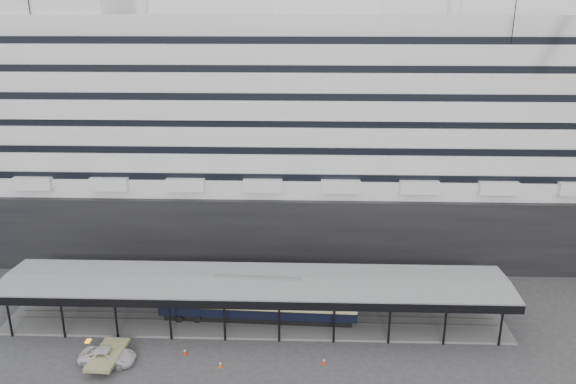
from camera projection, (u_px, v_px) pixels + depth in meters
name	position (u px, v px, depth m)	size (l,w,h in m)	color
ground	(251.00, 345.00, 58.92)	(200.00, 200.00, 0.00)	#343437
cruise_ship	(270.00, 116.00, 83.57)	(130.00, 30.00, 43.90)	black
platform_canopy	(255.00, 302.00, 62.93)	(56.00, 9.18, 5.30)	slate
port_truck	(108.00, 356.00, 55.77)	(2.54, 5.51, 1.53)	silver
pullman_carriage	(258.00, 300.00, 62.83)	(22.22, 3.79, 21.72)	black
traffic_cone_left	(185.00, 351.00, 57.28)	(0.48, 0.48, 0.73)	red
traffic_cone_mid	(220.00, 364.00, 55.25)	(0.38, 0.38, 0.71)	#F0490D
traffic_cone_right	(324.00, 361.00, 55.75)	(0.37, 0.37, 0.67)	red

